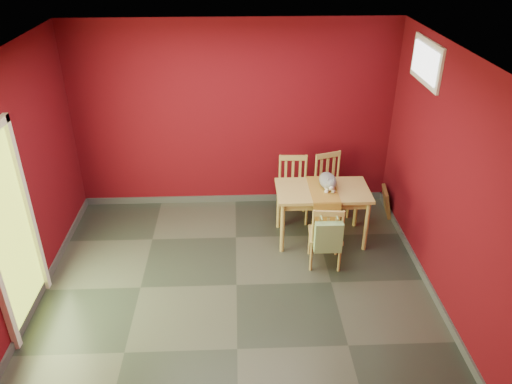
{
  "coord_description": "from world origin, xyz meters",
  "views": [
    {
      "loc": [
        0.04,
        -4.63,
        3.8
      ],
      "look_at": [
        0.25,
        0.45,
        1.0
      ],
      "focal_mm": 35.0,
      "sensor_mm": 36.0,
      "label": 1
    }
  ],
  "objects_px": {
    "tote_bag": "(328,237)",
    "chair_near": "(326,235)",
    "chair_far_right": "(331,185)",
    "picture_frame": "(386,201)",
    "cat": "(328,178)",
    "dining_table": "(322,196)",
    "chair_far_left": "(293,188)"
  },
  "relations": [
    {
      "from": "tote_bag",
      "to": "chair_near",
      "type": "bearing_deg",
      "value": 86.94
    },
    {
      "from": "chair_far_right",
      "to": "chair_near",
      "type": "height_order",
      "value": "chair_far_right"
    },
    {
      "from": "chair_far_right",
      "to": "tote_bag",
      "type": "height_order",
      "value": "chair_far_right"
    },
    {
      "from": "chair_near",
      "to": "picture_frame",
      "type": "bearing_deg",
      "value": 47.31
    },
    {
      "from": "cat",
      "to": "chair_far_right",
      "type": "bearing_deg",
      "value": 52.57
    },
    {
      "from": "chair_far_right",
      "to": "cat",
      "type": "xyz_separation_m",
      "value": [
        -0.17,
        -0.58,
        0.4
      ]
    },
    {
      "from": "tote_bag",
      "to": "cat",
      "type": "xyz_separation_m",
      "value": [
        0.12,
        0.87,
        0.32
      ]
    },
    {
      "from": "chair_near",
      "to": "cat",
      "type": "distance_m",
      "value": 0.8
    },
    {
      "from": "picture_frame",
      "to": "dining_table",
      "type": "bearing_deg",
      "value": -150.3
    },
    {
      "from": "dining_table",
      "to": "chair_far_right",
      "type": "relative_size",
      "value": 1.32
    },
    {
      "from": "dining_table",
      "to": "chair_far_left",
      "type": "xyz_separation_m",
      "value": [
        -0.31,
        0.57,
        -0.19
      ]
    },
    {
      "from": "chair_near",
      "to": "cat",
      "type": "bearing_deg",
      "value": 80.61
    },
    {
      "from": "picture_frame",
      "to": "cat",
      "type": "bearing_deg",
      "value": -151.99
    },
    {
      "from": "chair_far_left",
      "to": "cat",
      "type": "height_order",
      "value": "cat"
    },
    {
      "from": "cat",
      "to": "picture_frame",
      "type": "bearing_deg",
      "value": 6.84
    },
    {
      "from": "chair_far_left",
      "to": "chair_far_right",
      "type": "bearing_deg",
      "value": 8.95
    },
    {
      "from": "chair_far_left",
      "to": "chair_far_right",
      "type": "distance_m",
      "value": 0.56
    },
    {
      "from": "tote_bag",
      "to": "cat",
      "type": "distance_m",
      "value": 0.94
    },
    {
      "from": "chair_far_left",
      "to": "cat",
      "type": "relative_size",
      "value": 1.98
    },
    {
      "from": "tote_bag",
      "to": "picture_frame",
      "type": "bearing_deg",
      "value": 51.62
    },
    {
      "from": "cat",
      "to": "dining_table",
      "type": "bearing_deg",
      "value": -153.26
    },
    {
      "from": "dining_table",
      "to": "tote_bag",
      "type": "height_order",
      "value": "tote_bag"
    },
    {
      "from": "chair_far_left",
      "to": "chair_near",
      "type": "xyz_separation_m",
      "value": [
        0.28,
        -1.15,
        -0.03
      ]
    },
    {
      "from": "chair_far_left",
      "to": "chair_far_right",
      "type": "relative_size",
      "value": 1.01
    },
    {
      "from": "chair_far_right",
      "to": "picture_frame",
      "type": "xyz_separation_m",
      "value": [
        0.82,
        -0.05,
        -0.27
      ]
    },
    {
      "from": "dining_table",
      "to": "chair_far_right",
      "type": "distance_m",
      "value": 0.72
    },
    {
      "from": "chair_near",
      "to": "picture_frame",
      "type": "distance_m",
      "value": 1.64
    },
    {
      "from": "dining_table",
      "to": "picture_frame",
      "type": "xyz_separation_m",
      "value": [
        1.06,
        0.6,
        -0.46
      ]
    },
    {
      "from": "chair_far_right",
      "to": "tote_bag",
      "type": "bearing_deg",
      "value": -101.28
    },
    {
      "from": "tote_bag",
      "to": "picture_frame",
      "type": "distance_m",
      "value": 1.82
    },
    {
      "from": "chair_far_left",
      "to": "picture_frame",
      "type": "height_order",
      "value": "chair_far_left"
    },
    {
      "from": "chair_near",
      "to": "cat",
      "type": "height_order",
      "value": "cat"
    }
  ]
}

